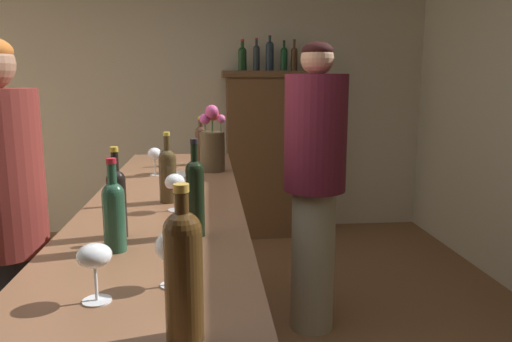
{
  "coord_description": "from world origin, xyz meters",
  "views": [
    {
      "loc": [
        0.52,
        -2.17,
        1.54
      ],
      "look_at": [
        0.75,
        0.23,
        1.08
      ],
      "focal_mm": 34.42,
      "sensor_mm": 36.0,
      "label": 1
    }
  ],
  "objects_px": {
    "bar_counter": "(168,313)",
    "display_bottle_midright": "(284,58)",
    "wine_bottle_rose": "(195,194)",
    "patron_in_navy": "(3,229)",
    "display_bottle_right": "(294,58)",
    "wine_bottle_syrah": "(168,173)",
    "wine_glass_front": "(155,155)",
    "display_bottle_center": "(270,55)",
    "wine_bottle_malbec": "(201,143)",
    "bartender": "(315,178)",
    "flower_arrangement": "(212,144)",
    "display_bottle_midleft": "(256,56)",
    "display_cabinet": "(268,151)",
    "wine_bottle_riesling": "(183,270)",
    "wine_bottle_merlot": "(117,199)",
    "wine_glass_mid": "(170,247)",
    "wine_glass_spare": "(94,258)",
    "cheese_plate": "(181,175)",
    "display_bottle_left": "(242,57)",
    "wine_glass_rear": "(175,184)",
    "wine_bottle_pinot": "(114,212)"
  },
  "relations": [
    {
      "from": "display_bottle_midright",
      "to": "patron_in_navy",
      "type": "height_order",
      "value": "display_bottle_midright"
    },
    {
      "from": "wine_bottle_syrah",
      "to": "wine_bottle_merlot",
      "type": "distance_m",
      "value": 0.48
    },
    {
      "from": "display_bottle_center",
      "to": "display_bottle_midright",
      "type": "xyz_separation_m",
      "value": [
        0.14,
        0.0,
        -0.03
      ]
    },
    {
      "from": "cheese_plate",
      "to": "wine_bottle_riesling",
      "type": "bearing_deg",
      "value": -86.52
    },
    {
      "from": "wine_bottle_merlot",
      "to": "wine_glass_rear",
      "type": "relative_size",
      "value": 2.01
    },
    {
      "from": "bar_counter",
      "to": "wine_glass_front",
      "type": "height_order",
      "value": "wine_glass_front"
    },
    {
      "from": "wine_bottle_syrah",
      "to": "wine_glass_mid",
      "type": "relative_size",
      "value": 2.07
    },
    {
      "from": "wine_glass_spare",
      "to": "display_bottle_midleft",
      "type": "height_order",
      "value": "display_bottle_midleft"
    },
    {
      "from": "display_bottle_right",
      "to": "wine_bottle_syrah",
      "type": "bearing_deg",
      "value": -110.62
    },
    {
      "from": "display_cabinet",
      "to": "wine_glass_spare",
      "type": "height_order",
      "value": "display_cabinet"
    },
    {
      "from": "wine_bottle_rose",
      "to": "wine_glass_front",
      "type": "distance_m",
      "value": 1.12
    },
    {
      "from": "patron_in_navy",
      "to": "wine_bottle_merlot",
      "type": "bearing_deg",
      "value": -23.2
    },
    {
      "from": "wine_bottle_merlot",
      "to": "wine_bottle_malbec",
      "type": "bearing_deg",
      "value": 79.71
    },
    {
      "from": "wine_bottle_pinot",
      "to": "wine_glass_mid",
      "type": "height_order",
      "value": "wine_bottle_pinot"
    },
    {
      "from": "wine_glass_front",
      "to": "wine_glass_spare",
      "type": "relative_size",
      "value": 1.07
    },
    {
      "from": "wine_bottle_syrah",
      "to": "wine_bottle_rose",
      "type": "height_order",
      "value": "wine_bottle_rose"
    },
    {
      "from": "flower_arrangement",
      "to": "display_bottle_midleft",
      "type": "height_order",
      "value": "display_bottle_midleft"
    },
    {
      "from": "wine_bottle_syrah",
      "to": "wine_bottle_merlot",
      "type": "bearing_deg",
      "value": -105.61
    },
    {
      "from": "display_cabinet",
      "to": "wine_bottle_riesling",
      "type": "height_order",
      "value": "display_cabinet"
    },
    {
      "from": "wine_bottle_malbec",
      "to": "wine_bottle_syrah",
      "type": "bearing_deg",
      "value": -97.61
    },
    {
      "from": "wine_bottle_malbec",
      "to": "display_bottle_right",
      "type": "relative_size",
      "value": 1.0
    },
    {
      "from": "wine_bottle_pinot",
      "to": "patron_in_navy",
      "type": "height_order",
      "value": "patron_in_navy"
    },
    {
      "from": "wine_glass_rear",
      "to": "display_bottle_midright",
      "type": "bearing_deg",
      "value": 72.92
    },
    {
      "from": "cheese_plate",
      "to": "patron_in_navy",
      "type": "bearing_deg",
      "value": -134.85
    },
    {
      "from": "display_bottle_right",
      "to": "patron_in_navy",
      "type": "height_order",
      "value": "display_bottle_right"
    },
    {
      "from": "display_bottle_right",
      "to": "patron_in_navy",
      "type": "relative_size",
      "value": 0.17
    },
    {
      "from": "bar_counter",
      "to": "wine_bottle_pinot",
      "type": "bearing_deg",
      "value": -99.43
    },
    {
      "from": "bar_counter",
      "to": "wine_glass_mid",
      "type": "bearing_deg",
      "value": -83.77
    },
    {
      "from": "display_bottle_left",
      "to": "wine_bottle_merlot",
      "type": "bearing_deg",
      "value": -101.48
    },
    {
      "from": "display_bottle_left",
      "to": "bar_counter",
      "type": "bearing_deg",
      "value": -101.0
    },
    {
      "from": "wine_bottle_malbec",
      "to": "wine_glass_front",
      "type": "distance_m",
      "value": 0.42
    },
    {
      "from": "display_bottle_midright",
      "to": "display_cabinet",
      "type": "bearing_deg",
      "value": 180.0
    },
    {
      "from": "bar_counter",
      "to": "flower_arrangement",
      "type": "bearing_deg",
      "value": 73.87
    },
    {
      "from": "bar_counter",
      "to": "wine_bottle_syrah",
      "type": "height_order",
      "value": "wine_bottle_syrah"
    },
    {
      "from": "bar_counter",
      "to": "bartender",
      "type": "bearing_deg",
      "value": 42.88
    },
    {
      "from": "flower_arrangement",
      "to": "display_bottle_midleft",
      "type": "xyz_separation_m",
      "value": [
        0.44,
        1.95,
        0.58
      ]
    },
    {
      "from": "wine_glass_mid",
      "to": "wine_glass_spare",
      "type": "distance_m",
      "value": 0.19
    },
    {
      "from": "wine_glass_front",
      "to": "display_bottle_midleft",
      "type": "distance_m",
      "value": 2.27
    },
    {
      "from": "wine_bottle_rose",
      "to": "wine_glass_spare",
      "type": "height_order",
      "value": "wine_bottle_rose"
    },
    {
      "from": "wine_bottle_malbec",
      "to": "bartender",
      "type": "relative_size",
      "value": 0.17
    },
    {
      "from": "bar_counter",
      "to": "display_bottle_midright",
      "type": "bearing_deg",
      "value": 71.1
    },
    {
      "from": "wine_bottle_malbec",
      "to": "display_bottle_center",
      "type": "bearing_deg",
      "value": 69.5
    },
    {
      "from": "wine_bottle_rose",
      "to": "display_bottle_midright",
      "type": "relative_size",
      "value": 1.16
    },
    {
      "from": "cheese_plate",
      "to": "display_bottle_midleft",
      "type": "bearing_deg",
      "value": 73.36
    },
    {
      "from": "wine_bottle_syrah",
      "to": "wine_bottle_rose",
      "type": "xyz_separation_m",
      "value": [
        0.13,
        -0.48,
        0.02
      ]
    },
    {
      "from": "bar_counter",
      "to": "patron_in_navy",
      "type": "height_order",
      "value": "patron_in_navy"
    },
    {
      "from": "wine_bottle_rose",
      "to": "patron_in_navy",
      "type": "distance_m",
      "value": 0.9
    },
    {
      "from": "cheese_plate",
      "to": "display_bottle_center",
      "type": "distance_m",
      "value": 2.32
    },
    {
      "from": "display_bottle_midleft",
      "to": "display_bottle_midright",
      "type": "relative_size",
      "value": 1.07
    },
    {
      "from": "bar_counter",
      "to": "wine_glass_spare",
      "type": "height_order",
      "value": "wine_glass_spare"
    }
  ]
}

